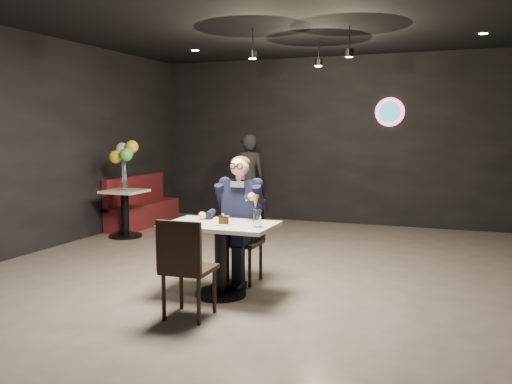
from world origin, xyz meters
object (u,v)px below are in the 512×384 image
at_px(chair_far, 241,241).
at_px(side_table, 125,214).
at_px(main_table, 221,260).
at_px(booth_bench, 143,201).
at_px(passerby, 248,179).
at_px(seated_man, 241,218).
at_px(chair_near, 189,267).
at_px(balloon_vase, 124,185).
at_px(sundae_glass, 257,218).

bearing_deg(chair_far, side_table, 147.35).
relative_size(main_table, booth_bench, 0.62).
height_order(booth_bench, passerby, passerby).
xyz_separation_m(seated_man, booth_bench, (-2.99, 2.72, -0.28)).
bearing_deg(chair_near, balloon_vase, 130.59).
bearing_deg(chair_far, booth_bench, 137.66).
height_order(main_table, chair_far, chair_far).
xyz_separation_m(seated_man, passerby, (-1.31, 3.55, 0.09)).
xyz_separation_m(chair_near, passerby, (-1.31, 4.78, 0.35)).
height_order(chair_near, passerby, passerby).
bearing_deg(side_table, main_table, -40.22).
height_order(main_table, sundae_glass, sundae_glass).
bearing_deg(chair_far, passerby, 110.32).
bearing_deg(booth_bench, balloon_vase, -73.30).
bearing_deg(chair_far, chair_near, -90.00).
relative_size(side_table, balloon_vase, 4.81).
xyz_separation_m(booth_bench, balloon_vase, (0.30, -1.00, 0.39)).
bearing_deg(balloon_vase, chair_far, -32.65).
distance_m(booth_bench, balloon_vase, 1.11).
distance_m(booth_bench, side_table, 1.05).
xyz_separation_m(side_table, passerby, (1.37, 1.83, 0.44)).
distance_m(side_table, passerby, 2.33).
relative_size(sundae_glass, balloon_vase, 1.11).
height_order(chair_far, booth_bench, chair_far).
height_order(sundae_glass, passerby, passerby).
bearing_deg(balloon_vase, passerby, 53.14).
distance_m(seated_man, booth_bench, 4.05).
bearing_deg(sundae_glass, chair_far, 124.50).
height_order(chair_far, passerby, passerby).
relative_size(seated_man, balloon_vase, 9.34).
xyz_separation_m(chair_near, balloon_vase, (-2.69, 2.95, 0.37)).
bearing_deg(seated_man, chair_far, 90.00).
height_order(seated_man, balloon_vase, seated_man).
bearing_deg(chair_far, main_table, -90.00).
distance_m(chair_far, side_table, 3.19).
bearing_deg(sundae_glass, side_table, 143.07).
height_order(booth_bench, side_table, booth_bench).
xyz_separation_m(chair_far, passerby, (-1.31, 3.55, 0.35)).
height_order(chair_near, side_table, chair_near).
relative_size(main_table, chair_far, 1.20).
relative_size(chair_near, side_table, 1.24).
xyz_separation_m(chair_far, side_table, (-2.69, 1.72, -0.09)).
bearing_deg(sundae_glass, passerby, 112.64).
bearing_deg(main_table, side_table, 139.78).
relative_size(chair_far, sundae_glass, 5.38).
height_order(sundae_glass, balloon_vase, sundae_glass).
height_order(main_table, chair_near, chair_near).
relative_size(chair_near, passerby, 0.57).
height_order(main_table, passerby, passerby).
height_order(chair_near, balloon_vase, chair_near).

